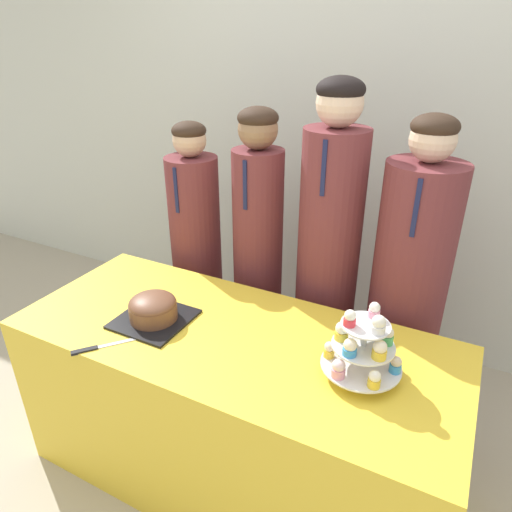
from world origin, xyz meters
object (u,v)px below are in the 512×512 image
object	(u,v)px
student_0	(197,261)
student_2	(327,271)
round_cake	(153,309)
student_3	(405,304)
cupcake_stand	(363,346)
cake_knife	(101,347)
student_1	(258,265)

from	to	relation	value
student_0	student_2	bearing A→B (deg)	0.00
round_cake	student_3	bearing A→B (deg)	36.57
cupcake_stand	student_2	size ratio (longest dim) A/B	0.16
cake_knife	cupcake_stand	distance (m)	0.93
student_0	student_1	bearing A→B (deg)	0.00
cupcake_stand	student_3	distance (m)	0.59
cake_knife	round_cake	bearing A→B (deg)	24.82
student_2	round_cake	bearing A→B (deg)	-127.85
cupcake_stand	student_1	size ratio (longest dim) A/B	0.18
cupcake_stand	student_1	world-z (taller)	student_1
student_2	student_3	bearing A→B (deg)	0.00
student_1	cupcake_stand	bearing A→B (deg)	-40.40
student_2	student_3	size ratio (longest dim) A/B	1.07
cake_knife	student_2	bearing A→B (deg)	7.31
round_cake	student_0	size ratio (longest dim) A/B	0.20
student_2	student_3	xyz separation A→B (m)	(0.36, 0.00, -0.08)
round_cake	cake_knife	xyz separation A→B (m)	(-0.06, -0.23, -0.05)
round_cake	student_1	distance (m)	0.65
round_cake	student_0	xyz separation A→B (m)	(-0.23, 0.63, -0.13)
round_cake	cake_knife	size ratio (longest dim) A/B	1.11
round_cake	student_2	world-z (taller)	student_2
student_0	student_1	distance (m)	0.37
round_cake	cupcake_stand	xyz separation A→B (m)	(0.81, 0.06, 0.07)
round_cake	cake_knife	bearing A→B (deg)	-105.27
student_1	student_3	xyz separation A→B (m)	(0.72, 0.00, -0.02)
round_cake	student_1	size ratio (longest dim) A/B	0.18
student_0	student_3	size ratio (longest dim) A/B	0.93
cake_knife	student_1	distance (m)	0.88
student_0	student_3	bearing A→B (deg)	0.00
student_1	student_2	world-z (taller)	student_2
cupcake_stand	student_0	xyz separation A→B (m)	(-1.04, 0.57, -0.19)
cake_knife	cupcake_stand	size ratio (longest dim) A/B	0.93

